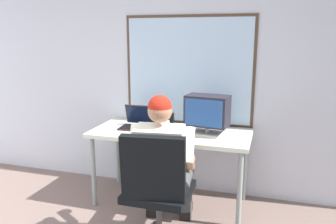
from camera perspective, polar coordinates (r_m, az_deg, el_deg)
name	(u,v)px	position (r m, az deg, el deg)	size (l,w,h in m)	color
wall_rear	(159,71)	(3.75, -1.48, 6.86)	(5.32, 0.08, 2.62)	silver
desk	(171,138)	(3.42, 0.43, -4.29)	(1.56, 0.69, 0.76)	gray
office_chair	(156,184)	(2.68, -1.96, -11.93)	(0.61, 0.61, 1.00)	black
person_seated	(163,162)	(2.89, -0.83, -8.27)	(0.57, 0.77, 1.24)	#434645
crt_monitor	(207,112)	(3.27, 6.54, 0.08)	(0.43, 0.29, 0.38)	beige
laptop	(140,122)	(3.54, -4.74, -1.62)	(0.36, 0.30, 0.22)	black
wine_glass	(165,126)	(3.21, -0.43, -2.31)	(0.08, 0.08, 0.15)	silver
desk_speaker	(170,120)	(3.52, 0.31, -1.39)	(0.07, 0.09, 0.15)	black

